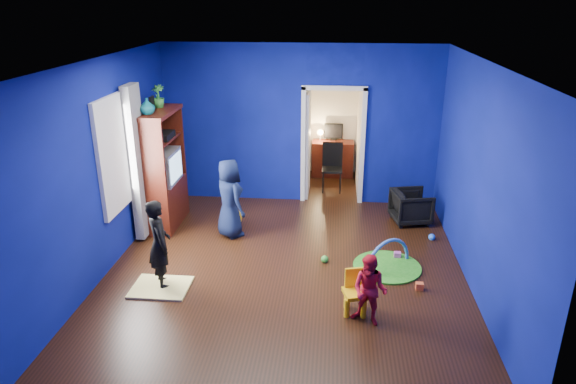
# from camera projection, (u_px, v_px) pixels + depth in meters

# --- Properties ---
(floor) EXTENTS (5.00, 5.50, 0.01)m
(floor) POSITION_uv_depth(u_px,v_px,m) (285.00, 271.00, 7.26)
(floor) COLOR black
(floor) RESTS_ON ground
(ceiling) EXTENTS (5.00, 5.50, 0.01)m
(ceiling) POSITION_uv_depth(u_px,v_px,m) (285.00, 62.00, 6.23)
(ceiling) COLOR white
(ceiling) RESTS_ON wall_back
(wall_back) EXTENTS (5.00, 0.02, 2.90)m
(wall_back) POSITION_uv_depth(u_px,v_px,m) (300.00, 125.00, 9.30)
(wall_back) COLOR navy
(wall_back) RESTS_ON floor
(wall_front) EXTENTS (5.00, 0.02, 2.90)m
(wall_front) POSITION_uv_depth(u_px,v_px,m) (252.00, 284.00, 4.19)
(wall_front) COLOR navy
(wall_front) RESTS_ON floor
(wall_left) EXTENTS (0.02, 5.50, 2.90)m
(wall_left) POSITION_uv_depth(u_px,v_px,m) (102.00, 169.00, 6.96)
(wall_left) COLOR navy
(wall_left) RESTS_ON floor
(wall_right) EXTENTS (0.02, 5.50, 2.90)m
(wall_right) POSITION_uv_depth(u_px,v_px,m) (480.00, 181.00, 6.53)
(wall_right) COLOR navy
(wall_right) RESTS_ON floor
(alcove) EXTENTS (1.00, 1.75, 2.50)m
(alcove) POSITION_uv_depth(u_px,v_px,m) (334.00, 126.00, 10.13)
(alcove) COLOR silver
(alcove) RESTS_ON floor
(armchair) EXTENTS (0.74, 0.72, 0.57)m
(armchair) POSITION_uv_depth(u_px,v_px,m) (411.00, 207.00, 8.76)
(armchair) COLOR black
(armchair) RESTS_ON floor
(child_black) EXTENTS (0.48, 0.53, 1.22)m
(child_black) POSITION_uv_depth(u_px,v_px,m) (159.00, 244.00, 6.72)
(child_black) COLOR black
(child_black) RESTS_ON floor
(child_navy) EXTENTS (0.72, 0.74, 1.28)m
(child_navy) POSITION_uv_depth(u_px,v_px,m) (230.00, 198.00, 8.14)
(child_navy) COLOR #0E1635
(child_navy) RESTS_ON floor
(toddler_red) EXTENTS (0.53, 0.48, 0.88)m
(toddler_red) POSITION_uv_depth(u_px,v_px,m) (370.00, 290.00, 5.97)
(toddler_red) COLOR #AC1223
(toddler_red) RESTS_ON floor
(vase) EXTENTS (0.26, 0.26, 0.25)m
(vase) POSITION_uv_depth(u_px,v_px,m) (147.00, 106.00, 7.77)
(vase) COLOR #0B545E
(vase) RESTS_ON tv_armoire
(potted_plant) EXTENTS (0.21, 0.21, 0.36)m
(potted_plant) POSITION_uv_depth(u_px,v_px,m) (158.00, 96.00, 8.24)
(potted_plant) COLOR #318530
(potted_plant) RESTS_ON tv_armoire
(tv_armoire) EXTENTS (0.58, 1.14, 1.96)m
(tv_armoire) POSITION_uv_depth(u_px,v_px,m) (160.00, 169.00, 8.45)
(tv_armoire) COLOR #3B1909
(tv_armoire) RESTS_ON floor
(crt_tv) EXTENTS (0.46, 0.70, 0.54)m
(crt_tv) POSITION_uv_depth(u_px,v_px,m) (162.00, 167.00, 8.43)
(crt_tv) COLOR silver
(crt_tv) RESTS_ON tv_armoire
(yellow_blanket) EXTENTS (0.75, 0.60, 0.03)m
(yellow_blanket) POSITION_uv_depth(u_px,v_px,m) (161.00, 287.00, 6.84)
(yellow_blanket) COLOR #F2E07A
(yellow_blanket) RESTS_ON floor
(hopper_ball) EXTENTS (0.37, 0.37, 0.37)m
(hopper_ball) POSITION_uv_depth(u_px,v_px,m) (231.00, 218.00, 8.54)
(hopper_ball) COLOR yellow
(hopper_ball) RESTS_ON floor
(kid_chair) EXTENTS (0.34, 0.34, 0.50)m
(kid_chair) POSITION_uv_depth(u_px,v_px,m) (356.00, 295.00, 6.24)
(kid_chair) COLOR yellow
(kid_chair) RESTS_ON floor
(play_mat) EXTENTS (0.97, 0.97, 0.03)m
(play_mat) POSITION_uv_depth(u_px,v_px,m) (387.00, 267.00, 7.36)
(play_mat) COLOR #419822
(play_mat) RESTS_ON floor
(toy_arch) EXTENTS (0.69, 0.60, 0.87)m
(toy_arch) POSITION_uv_depth(u_px,v_px,m) (387.00, 266.00, 7.36)
(toy_arch) COLOR #3F8CD8
(toy_arch) RESTS_ON floor
(window_left) EXTENTS (0.03, 0.95, 1.55)m
(window_left) POSITION_uv_depth(u_px,v_px,m) (113.00, 155.00, 7.25)
(window_left) COLOR white
(window_left) RESTS_ON wall_left
(curtain) EXTENTS (0.14, 0.42, 2.40)m
(curtain) POSITION_uv_depth(u_px,v_px,m) (137.00, 163.00, 7.86)
(curtain) COLOR slate
(curtain) RESTS_ON floor
(doorway) EXTENTS (1.16, 0.10, 2.10)m
(doorway) POSITION_uv_depth(u_px,v_px,m) (333.00, 148.00, 9.39)
(doorway) COLOR white
(doorway) RESTS_ON floor
(study_desk) EXTENTS (0.88, 0.44, 0.75)m
(study_desk) POSITION_uv_depth(u_px,v_px,m) (333.00, 158.00, 11.04)
(study_desk) COLOR #3D140A
(study_desk) RESTS_ON floor
(desk_monitor) EXTENTS (0.40, 0.05, 0.32)m
(desk_monitor) POSITION_uv_depth(u_px,v_px,m) (333.00, 131.00, 10.94)
(desk_monitor) COLOR black
(desk_monitor) RESTS_ON study_desk
(desk_lamp) EXTENTS (0.14, 0.14, 0.14)m
(desk_lamp) POSITION_uv_depth(u_px,v_px,m) (320.00, 132.00, 10.92)
(desk_lamp) COLOR #FFD88C
(desk_lamp) RESTS_ON study_desk
(folding_chair) EXTENTS (0.40, 0.40, 0.92)m
(folding_chair) POSITION_uv_depth(u_px,v_px,m) (332.00, 169.00, 10.11)
(folding_chair) COLOR black
(folding_chair) RESTS_ON floor
(book_shelf) EXTENTS (0.88, 0.24, 0.04)m
(book_shelf) POSITION_uv_depth(u_px,v_px,m) (335.00, 80.00, 10.55)
(book_shelf) COLOR white
(book_shelf) RESTS_ON study_desk
(toy_0) EXTENTS (0.10, 0.08, 0.10)m
(toy_0) POSITION_uv_depth(u_px,v_px,m) (419.00, 286.00, 6.80)
(toy_0) COLOR #F45C28
(toy_0) RESTS_ON floor
(toy_1) EXTENTS (0.11, 0.11, 0.11)m
(toy_1) POSITION_uv_depth(u_px,v_px,m) (432.00, 237.00, 8.18)
(toy_1) COLOR blue
(toy_1) RESTS_ON floor
(toy_2) EXTENTS (0.11, 0.11, 0.11)m
(toy_2) POSITION_uv_depth(u_px,v_px,m) (325.00, 259.00, 7.49)
(toy_2) COLOR green
(toy_2) RESTS_ON floor
(toy_3) EXTENTS (0.10, 0.08, 0.10)m
(toy_3) POSITION_uv_depth(u_px,v_px,m) (397.00, 255.00, 7.61)
(toy_3) COLOR #D24EAA
(toy_3) RESTS_ON floor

